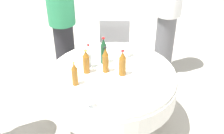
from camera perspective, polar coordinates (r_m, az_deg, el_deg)
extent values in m
plane|color=#B7B2A8|center=(3.47, 0.00, -11.31)|extent=(10.00, 10.00, 0.00)
cylinder|color=white|center=(3.01, 0.00, -1.62)|extent=(1.34, 1.34, 0.04)
cylinder|color=white|center=(3.08, 0.00, -3.58)|extent=(1.37, 1.37, 0.22)
cylinder|color=slate|center=(3.31, 0.00, -8.39)|extent=(0.14, 0.14, 0.48)
cylinder|color=slate|center=(3.46, 0.00, -11.14)|extent=(0.56, 0.56, 0.03)
cylinder|color=silver|center=(3.05, -4.56, 1.36)|extent=(0.06, 0.06, 0.18)
cone|color=silver|center=(2.98, -4.68, 3.51)|extent=(0.05, 0.05, 0.09)
cylinder|color=red|center=(2.96, -4.72, 4.34)|extent=(0.03, 0.03, 0.01)
cylinder|color=#8C5619|center=(2.93, 2.07, 0.12)|extent=(0.07, 0.07, 0.20)
cone|color=#8C5619|center=(2.85, 2.13, 2.44)|extent=(0.06, 0.06, 0.08)
cylinder|color=red|center=(2.83, 2.14, 3.21)|extent=(0.03, 0.03, 0.01)
cylinder|color=#8C5619|center=(2.97, -5.11, 0.53)|extent=(0.07, 0.07, 0.20)
cone|color=#8C5619|center=(2.90, -5.24, 2.65)|extent=(0.06, 0.06, 0.06)
cylinder|color=gold|center=(2.88, -5.27, 3.28)|extent=(0.03, 0.03, 0.01)
cylinder|color=#8C5619|center=(2.97, -1.27, 0.72)|extent=(0.07, 0.07, 0.20)
cone|color=#8C5619|center=(2.90, -1.30, 3.06)|extent=(0.06, 0.06, 0.09)
cylinder|color=black|center=(2.87, -1.32, 3.90)|extent=(0.03, 0.03, 0.01)
cylinder|color=#194728|center=(3.11, -1.67, 2.56)|extent=(0.07, 0.07, 0.22)
cone|color=#194728|center=(3.03, -1.71, 4.96)|extent=(0.06, 0.06, 0.08)
cylinder|color=red|center=(3.01, -1.73, 5.72)|extent=(0.03, 0.03, 0.01)
cylinder|color=#8C5619|center=(2.81, -7.34, -1.91)|extent=(0.06, 0.06, 0.18)
cone|color=#8C5619|center=(2.74, -7.53, 0.20)|extent=(0.05, 0.05, 0.06)
cylinder|color=gold|center=(2.72, -7.58, 0.86)|extent=(0.02, 0.02, 0.01)
cylinder|color=white|center=(2.59, -4.46, -7.92)|extent=(0.06, 0.06, 0.00)
cylinder|color=white|center=(2.57, -4.49, -7.38)|extent=(0.01, 0.01, 0.06)
cylinder|color=white|center=(2.53, -4.55, -6.33)|extent=(0.07, 0.07, 0.06)
cylinder|color=maroon|center=(2.54, -4.54, -6.63)|extent=(0.06, 0.06, 0.02)
cylinder|color=white|center=(3.28, 2.96, 2.14)|extent=(0.06, 0.06, 0.00)
cylinder|color=white|center=(3.26, 2.98, 2.77)|extent=(0.01, 0.01, 0.08)
cylinder|color=white|center=(3.22, 3.03, 3.97)|extent=(0.07, 0.07, 0.08)
cylinder|color=white|center=(2.86, 5.36, -3.27)|extent=(0.23, 0.23, 0.02)
cylinder|color=white|center=(2.85, -0.45, -3.14)|extent=(0.20, 0.20, 0.02)
cube|color=silver|center=(3.03, -10.12, -1.42)|extent=(0.18, 0.04, 0.00)
cube|color=silver|center=(2.62, 2.63, -7.31)|extent=(0.05, 0.18, 0.00)
cube|color=white|center=(3.32, -1.95, 2.84)|extent=(0.16, 0.16, 0.02)
cylinder|color=#26262B|center=(3.94, -9.18, 2.64)|extent=(0.26, 0.26, 0.90)
cylinder|color=#2D8C59|center=(3.61, -10.26, 12.77)|extent=(0.34, 0.34, 0.59)
cylinder|color=slate|center=(4.15, 10.28, 4.38)|extent=(0.26, 0.26, 0.92)
cube|color=#99999E|center=(4.17, 0.56, 5.05)|extent=(0.52, 0.52, 0.04)
cube|color=#99999E|center=(3.92, 0.51, 6.46)|extent=(0.19, 0.39, 0.42)
cylinder|color=gray|center=(4.44, 2.80, 3.40)|extent=(0.03, 0.03, 0.43)
cylinder|color=gray|center=(4.44, -1.59, 3.48)|extent=(0.03, 0.03, 0.43)
cylinder|color=gray|center=(4.15, 2.83, 1.01)|extent=(0.03, 0.03, 0.43)
cylinder|color=gray|center=(4.16, -1.86, 1.10)|extent=(0.03, 0.03, 0.43)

